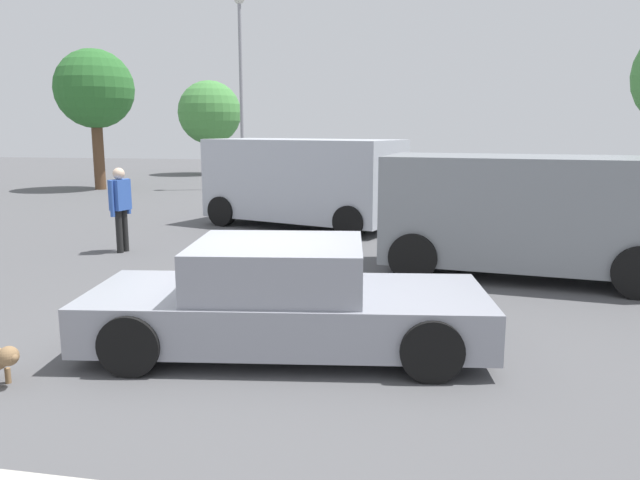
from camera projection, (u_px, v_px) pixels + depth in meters
ground_plane at (265, 340)px, 7.24m from camera, size 80.00×80.00×0.00m
sedan_foreground at (285, 301)px, 6.88m from camera, size 4.62×2.34×1.23m
van_white at (303, 180)px, 15.44m from camera, size 5.29×3.59×2.20m
suv_dark at (523, 212)px, 10.20m from camera, size 4.76×2.63×2.02m
pedestrian at (120, 202)px, 12.23m from camera, size 0.31×0.56×1.70m
light_post_near at (241, 61)px, 24.07m from camera, size 0.44×0.44×7.64m
tree_back_left at (94, 90)px, 24.30m from camera, size 3.11×3.11×5.56m
tree_back_right at (210, 113)px, 32.49m from camera, size 3.34×3.34×4.95m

